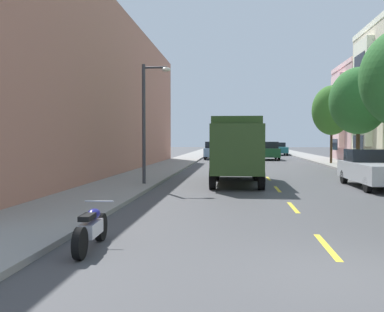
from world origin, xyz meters
TOP-DOWN VIEW (x-y plane):
  - ground_plane at (0.00, 30.00)m, footprint 160.00×160.00m
  - sidewalk_left at (-7.10, 28.00)m, footprint 3.20×120.00m
  - sidewalk_right at (7.10, 28.00)m, footprint 3.20×120.00m
  - lane_centerline_dashes at (0.00, 24.50)m, footprint 0.14×47.20m
  - apartment_block_opposite at (-13.70, 20.00)m, footprint 10.00×36.00m
  - street_tree_third at (6.40, 22.64)m, footprint 3.85×3.85m
  - street_tree_farthest at (6.40, 30.53)m, footprint 3.33×3.33m
  - street_lamp at (-5.92, 12.50)m, footprint 1.35×0.28m
  - delivery_box_truck at (-1.80, 14.63)m, footprint 2.43×7.36m
  - parked_sedan_white at (-4.32, 52.61)m, footprint 1.91×4.54m
  - parked_pickup_teal at (4.28, 52.48)m, footprint 2.14×5.35m
  - parked_wagon_charcoal at (-4.47, 46.12)m, footprint 1.88×4.72m
  - parked_suv_sky at (-4.20, 39.73)m, footprint 2.03×4.83m
  - parked_pickup_silver at (4.44, 13.14)m, footprint 2.07×5.33m
  - moving_forest_sedan at (1.80, 38.85)m, footprint 1.95×4.80m
  - parked_motorcycle at (-4.75, 1.32)m, footprint 0.62×2.05m

SIDE VIEW (x-z plane):
  - ground_plane at x=0.00m, z-range 0.00..0.00m
  - lane_centerline_dashes at x=0.00m, z-range 0.00..0.01m
  - sidewalk_left at x=-7.10m, z-range 0.00..0.14m
  - sidewalk_right at x=7.10m, z-range 0.00..0.14m
  - parked_motorcycle at x=-4.75m, z-range -0.04..0.86m
  - parked_sedan_white at x=-4.32m, z-range 0.03..1.46m
  - parked_wagon_charcoal at x=-4.47m, z-range 0.05..1.55m
  - parked_pickup_teal at x=4.28m, z-range -0.04..1.69m
  - parked_pickup_silver at x=4.44m, z-range -0.04..1.69m
  - parked_suv_sky at x=-4.20m, z-range 0.02..1.95m
  - moving_forest_sedan at x=1.80m, z-range 0.02..1.95m
  - delivery_box_truck at x=-1.80m, z-range 0.23..3.52m
  - street_lamp at x=-5.92m, z-range 0.65..6.18m
  - street_tree_farthest at x=6.40m, z-range 1.34..8.01m
  - street_tree_third at x=6.40m, z-range 1.33..8.23m
  - apartment_block_opposite at x=-13.70m, z-range 0.00..10.20m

